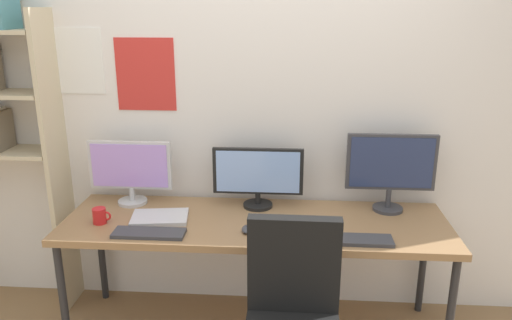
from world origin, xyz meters
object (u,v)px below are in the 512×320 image
object	(u,v)px
coffee_mug	(100,216)
laptop_closed	(160,217)
monitor_left	(130,169)
keyboard_right	(358,240)
computer_mouse	(247,229)
keyboard_left	(149,233)
desk	(255,228)
monitor_right	(391,167)
monitor_center	(258,175)

from	to	relation	value
coffee_mug	laptop_closed	bearing A→B (deg)	13.04
monitor_left	keyboard_right	world-z (taller)	monitor_left
computer_mouse	keyboard_left	bearing A→B (deg)	-171.75
desk	monitor_right	size ratio (longest dim) A/B	4.23
laptop_closed	coffee_mug	world-z (taller)	coffee_mug
desk	keyboard_left	xyz separation A→B (m)	(-0.56, -0.23, 0.06)
keyboard_left	coffee_mug	bearing A→B (deg)	157.76
monitor_center	keyboard_left	size ratio (longest dim) A/B	1.41
monitor_left	monitor_center	xyz separation A→B (m)	(0.79, 0.00, -0.02)
desk	monitor_center	size ratio (longest dim) A/B	4.05
desk	monitor_left	distance (m)	0.86
monitor_center	monitor_left	bearing A→B (deg)	-180.00
computer_mouse	laptop_closed	xyz separation A→B (m)	(-0.52, 0.13, -0.00)
monitor_center	desk	bearing A→B (deg)	-90.00
monitor_center	laptop_closed	world-z (taller)	monitor_center
keyboard_left	keyboard_right	bearing A→B (deg)	0.00
desk	monitor_left	bearing A→B (deg)	164.92
monitor_right	coffee_mug	world-z (taller)	monitor_right
monitor_center	keyboard_left	distance (m)	0.74
keyboard_right	computer_mouse	bearing A→B (deg)	172.72
monitor_left	keyboard_right	bearing A→B (deg)	-18.17
monitor_left	computer_mouse	xyz separation A→B (m)	(0.75, -0.37, -0.21)
keyboard_left	desk	bearing A→B (deg)	22.33
desk	keyboard_left	bearing A→B (deg)	-157.67
keyboard_left	computer_mouse	size ratio (longest dim) A/B	4.05
desk	monitor_center	xyz separation A→B (m)	(0.00, 0.21, 0.25)
monitor_right	computer_mouse	size ratio (longest dim) A/B	5.46
monitor_center	keyboard_right	distance (m)	0.74
monitor_left	computer_mouse	distance (m)	0.86
monitor_center	monitor_right	world-z (taller)	monitor_right
monitor_right	keyboard_right	bearing A→B (deg)	-117.25
monitor_right	keyboard_left	xyz separation A→B (m)	(-1.35, -0.44, -0.26)
monitor_center	keyboard_right	world-z (taller)	monitor_center
laptop_closed	computer_mouse	bearing A→B (deg)	-21.98
keyboard_right	laptop_closed	world-z (taller)	laptop_closed
desk	keyboard_right	world-z (taller)	keyboard_right
monitor_right	desk	bearing A→B (deg)	-164.92
keyboard_right	computer_mouse	xyz separation A→B (m)	(-0.60, 0.08, 0.01)
monitor_center	keyboard_left	world-z (taller)	monitor_center
desk	coffee_mug	distance (m)	0.89
monitor_right	keyboard_left	world-z (taller)	monitor_right
monitor_right	coffee_mug	bearing A→B (deg)	-169.39
monitor_left	monitor_center	distance (m)	0.79
laptop_closed	coffee_mug	xyz separation A→B (m)	(-0.32, -0.08, 0.03)
monitor_center	coffee_mug	xyz separation A→B (m)	(-0.88, -0.31, -0.16)
keyboard_right	laptop_closed	xyz separation A→B (m)	(-1.11, 0.21, 0.00)
monitor_center	coffee_mug	world-z (taller)	monitor_center
computer_mouse	laptop_closed	size ratio (longest dim) A/B	0.30
keyboard_right	coffee_mug	distance (m)	1.44
monitor_right	coffee_mug	xyz separation A→B (m)	(-1.67, -0.31, -0.23)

